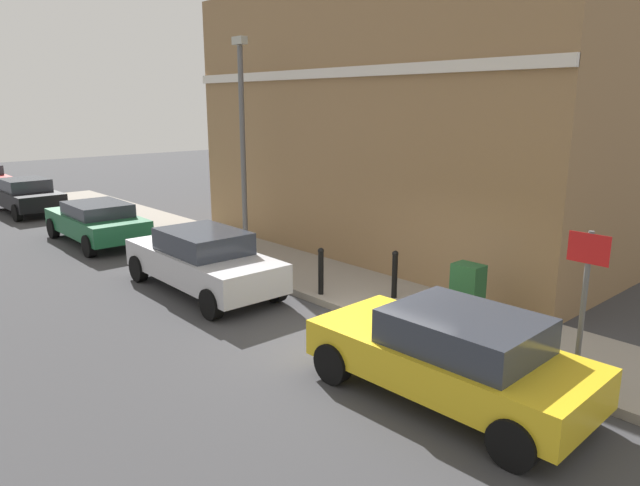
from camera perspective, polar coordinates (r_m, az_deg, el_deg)
ground at (r=10.60m, az=4.01°, el=-9.83°), size 80.00×80.00×0.00m
sidewalk at (r=16.13m, az=-6.49°, el=-1.32°), size 2.41×30.00×0.15m
corner_building at (r=17.22m, az=9.34°, el=11.56°), size 6.47×12.11×7.28m
car_yellow at (r=8.63m, az=12.84°, el=-10.58°), size 2.00×4.15×1.38m
car_silver at (r=13.42m, az=-11.47°, el=-1.63°), size 1.88×4.51×1.44m
car_green at (r=19.01m, az=-21.11°, el=2.03°), size 1.94×4.30×1.27m
car_black at (r=25.38m, az=-26.98°, el=4.22°), size 1.86×4.26×1.35m
utility_cabinet at (r=11.27m, az=14.27°, el=-5.07°), size 0.46×0.61×1.15m
bollard_near_cabinet at (r=12.40m, az=7.36°, el=-2.92°), size 0.14×0.14×1.04m
bollard_far_kerb at (r=12.53m, az=0.09°, el=-2.62°), size 0.14×0.14×1.04m
street_sign at (r=9.23m, az=24.65°, el=-3.72°), size 0.08×0.60×2.30m
lamppost at (r=15.84m, az=-7.63°, el=10.22°), size 0.20×0.44×5.72m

